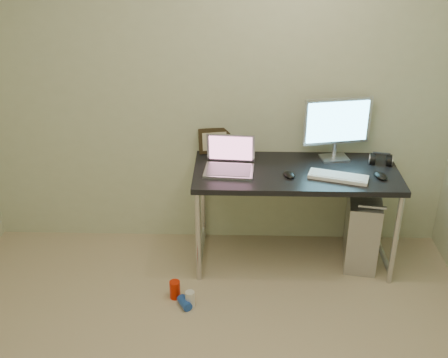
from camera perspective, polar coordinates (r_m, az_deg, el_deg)
wall_back at (r=4.08m, az=-0.93°, el=9.29°), size 3.50×0.02×2.50m
desk at (r=4.03m, az=7.27°, el=-0.21°), size 1.45×0.63×0.75m
tower_computer at (r=4.33m, az=13.82°, el=-4.71°), size 0.30×0.55×0.57m
cable_a at (r=4.45m, az=12.83°, el=-1.75°), size 0.01×0.16×0.69m
cable_b at (r=4.46m, az=13.98°, el=-2.11°), size 0.02×0.11×0.71m
can_red at (r=3.93m, az=-5.01°, el=-11.13°), size 0.08×0.08×0.13m
can_white at (r=3.86m, az=-3.48°, el=-12.08°), size 0.06×0.06×0.12m
can_blue at (r=3.87m, az=-4.02°, el=-12.44°), size 0.11×0.13×0.06m
laptop at (r=3.95m, az=0.57°, el=1.75°), size 0.36×0.30×0.24m
monitor at (r=4.11m, az=11.43°, el=5.50°), size 0.49×0.18×0.46m
keyboard at (r=3.91m, az=11.53°, el=0.21°), size 0.42×0.24×0.02m
mouse_right at (r=3.99m, az=15.64°, el=0.41°), size 0.11×0.14×0.04m
mouse_left at (r=3.89m, az=6.64°, el=0.55°), size 0.10×0.13×0.04m
headphones at (r=4.20m, az=15.63°, el=1.89°), size 0.17×0.10×0.10m
picture_frame at (r=4.20m, az=-0.95°, el=3.91°), size 0.25×0.11×0.19m
webcam at (r=4.16m, az=1.20°, el=3.68°), size 0.05×0.04×0.13m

